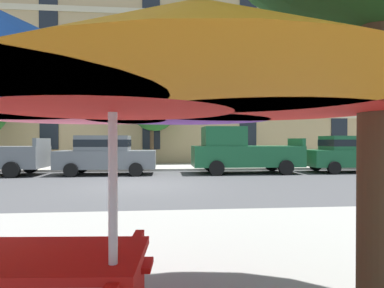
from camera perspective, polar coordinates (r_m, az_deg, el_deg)
The scene contains 8 objects.
ground_plane at distance 11.23m, azimuth -8.93°, elevation -7.37°, with size 120.00×120.00×0.00m, color #424244.
sidewalk_far at distance 17.97m, azimuth -7.54°, elevation -4.14°, with size 56.00×3.60×0.12m, color #B2ADA3.
apartment_building at distance 26.54m, azimuth -6.85°, elevation 11.17°, with size 43.31×12.08×12.80m.
sedan_gray at distance 15.03m, azimuth -15.16°, elevation -1.71°, with size 4.40×1.98×1.78m.
pickup_green at distance 15.26m, azimuth 8.82°, elevation -1.37°, with size 5.10×2.12×2.20m.
sedan_green at distance 17.41m, azimuth 26.47°, elevation -1.43°, with size 4.40×1.98×1.78m.
street_tree_middle at distance 18.62m, azimuth -6.80°, elevation 6.44°, with size 2.80×2.80×4.91m.
patio_umbrella at distance 2.15m, azimuth -14.06°, elevation 10.93°, with size 3.52×3.27×2.23m.
Camera 1 is at (0.71, -11.09, 1.57)m, focal length 29.74 mm.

